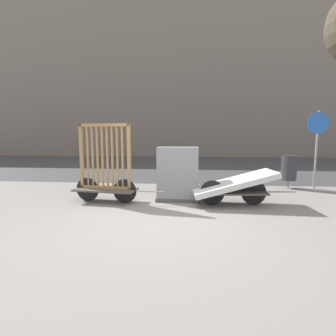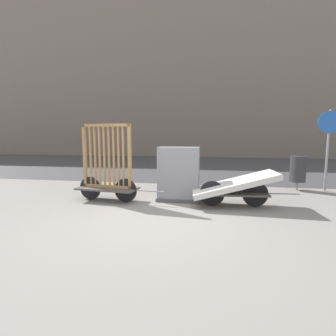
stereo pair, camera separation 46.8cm
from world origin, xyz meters
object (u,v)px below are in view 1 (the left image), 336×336
(bike_cart_with_mattress, at_px, (233,185))
(trash_bin, at_px, (289,168))
(utility_cabinet, at_px, (178,176))
(sign_post, at_px, (317,137))
(bike_cart_with_bedframe, at_px, (106,175))

(bike_cart_with_mattress, height_order, trash_bin, trash_bin)
(utility_cabinet, height_order, sign_post, sign_post)
(utility_cabinet, distance_m, trash_bin, 3.68)
(bike_cart_with_bedframe, bearing_deg, sign_post, 26.58)
(bike_cart_with_mattress, relative_size, utility_cabinet, 1.82)
(utility_cabinet, xyz_separation_m, sign_post, (3.98, 1.76, 0.91))
(bike_cart_with_mattress, distance_m, sign_post, 3.57)
(trash_bin, bearing_deg, utility_cabinet, -151.32)
(bike_cart_with_bedframe, relative_size, trash_bin, 2.22)
(bike_cart_with_bedframe, bearing_deg, utility_cabinet, 17.14)
(bike_cart_with_mattress, xyz_separation_m, utility_cabinet, (-1.28, 0.32, 0.16))
(bike_cart_with_mattress, height_order, utility_cabinet, utility_cabinet)
(trash_bin, height_order, sign_post, sign_post)
(utility_cabinet, distance_m, sign_post, 4.44)
(bike_cart_with_bedframe, bearing_deg, bike_cart_with_mattress, 6.47)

